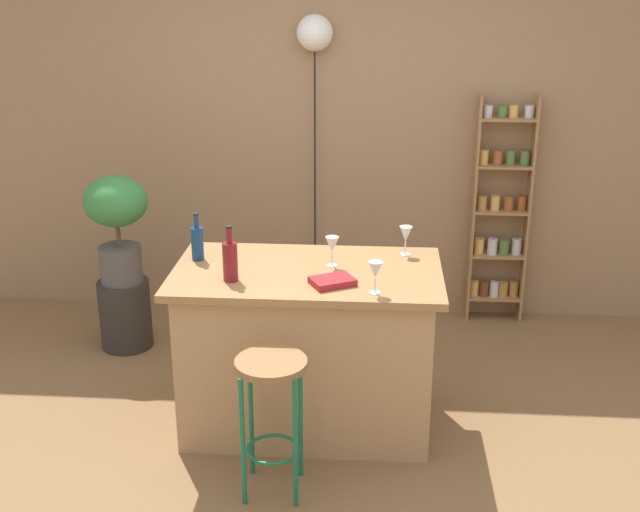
{
  "coord_description": "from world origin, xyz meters",
  "views": [
    {
      "loc": [
        0.36,
        -3.63,
        2.41
      ],
      "look_at": [
        0.05,
        0.55,
        0.9
      ],
      "focal_mm": 44.94,
      "sensor_mm": 36.0,
      "label": 1
    }
  ],
  "objects_px": {
    "bottle_olive_oil": "(197,242)",
    "cookbook": "(332,281)",
    "potted_plant": "(117,219)",
    "pendant_globe_light": "(315,36)",
    "bottle_wine_red": "(230,260)",
    "wine_glass_left": "(332,245)",
    "plant_stool": "(125,314)",
    "spice_shelf": "(500,213)",
    "wine_glass_center": "(375,271)",
    "bar_stool": "(272,395)",
    "wine_glass_right": "(406,235)"
  },
  "relations": [
    {
      "from": "cookbook",
      "to": "bottle_olive_oil",
      "type": "bearing_deg",
      "value": 129.2
    },
    {
      "from": "wine_glass_center",
      "to": "spice_shelf",
      "type": "bearing_deg",
      "value": 64.4
    },
    {
      "from": "spice_shelf",
      "to": "wine_glass_left",
      "type": "height_order",
      "value": "spice_shelf"
    },
    {
      "from": "bar_stool",
      "to": "wine_glass_left",
      "type": "height_order",
      "value": "wine_glass_left"
    },
    {
      "from": "cookbook",
      "to": "bar_stool",
      "type": "bearing_deg",
      "value": -148.14
    },
    {
      "from": "bottle_olive_oil",
      "to": "cookbook",
      "type": "xyz_separation_m",
      "value": [
        0.76,
        -0.32,
        -0.08
      ]
    },
    {
      "from": "plant_stool",
      "to": "pendant_globe_light",
      "type": "xyz_separation_m",
      "value": [
        1.22,
        0.68,
        1.76
      ]
    },
    {
      "from": "wine_glass_center",
      "to": "cookbook",
      "type": "relative_size",
      "value": 0.78
    },
    {
      "from": "potted_plant",
      "to": "wine_glass_right",
      "type": "distance_m",
      "value": 1.92
    },
    {
      "from": "spice_shelf",
      "to": "plant_stool",
      "type": "xyz_separation_m",
      "value": [
        -2.53,
        -0.65,
        -0.56
      ]
    },
    {
      "from": "plant_stool",
      "to": "wine_glass_center",
      "type": "xyz_separation_m",
      "value": [
        1.66,
        -1.16,
        0.8
      ]
    },
    {
      "from": "bottle_wine_red",
      "to": "wine_glass_right",
      "type": "relative_size",
      "value": 1.78
    },
    {
      "from": "bar_stool",
      "to": "pendant_globe_light",
      "type": "distance_m",
      "value": 2.63
    },
    {
      "from": "potted_plant",
      "to": "plant_stool",
      "type": "bearing_deg",
      "value": 0.0
    },
    {
      "from": "bottle_wine_red",
      "to": "wine_glass_right",
      "type": "xyz_separation_m",
      "value": [
        0.9,
        0.46,
        0.01
      ]
    },
    {
      "from": "wine_glass_right",
      "to": "pendant_globe_light",
      "type": "distance_m",
      "value": 1.7
    },
    {
      "from": "plant_stool",
      "to": "wine_glass_center",
      "type": "bearing_deg",
      "value": -34.8
    },
    {
      "from": "bottle_olive_oil",
      "to": "pendant_globe_light",
      "type": "xyz_separation_m",
      "value": [
        0.53,
        1.42,
        0.98
      ]
    },
    {
      "from": "potted_plant",
      "to": "pendant_globe_light",
      "type": "xyz_separation_m",
      "value": [
        1.22,
        0.68,
        1.09
      ]
    },
    {
      "from": "bottle_wine_red",
      "to": "pendant_globe_light",
      "type": "distance_m",
      "value": 1.99
    },
    {
      "from": "spice_shelf",
      "to": "wine_glass_center",
      "type": "bearing_deg",
      "value": -115.6
    },
    {
      "from": "potted_plant",
      "to": "bottle_wine_red",
      "type": "distance_m",
      "value": 1.4
    },
    {
      "from": "plant_stool",
      "to": "bottle_wine_red",
      "type": "bearing_deg",
      "value": -48.28
    },
    {
      "from": "bar_stool",
      "to": "wine_glass_right",
      "type": "bearing_deg",
      "value": 55.48
    },
    {
      "from": "spice_shelf",
      "to": "potted_plant",
      "type": "distance_m",
      "value": 2.61
    },
    {
      "from": "plant_stool",
      "to": "wine_glass_right",
      "type": "bearing_deg",
      "value": -17.74
    },
    {
      "from": "plant_stool",
      "to": "bottle_wine_red",
      "type": "relative_size",
      "value": 1.59
    },
    {
      "from": "wine_glass_left",
      "to": "bottle_olive_oil",
      "type": "bearing_deg",
      "value": 176.28
    },
    {
      "from": "wine_glass_center",
      "to": "pendant_globe_light",
      "type": "bearing_deg",
      "value": 103.52
    },
    {
      "from": "potted_plant",
      "to": "wine_glass_left",
      "type": "distance_m",
      "value": 1.64
    },
    {
      "from": "bar_stool",
      "to": "potted_plant",
      "type": "bearing_deg",
      "value": 128.29
    },
    {
      "from": "wine_glass_center",
      "to": "wine_glass_right",
      "type": "xyz_separation_m",
      "value": [
        0.16,
        0.57,
        0.0
      ]
    },
    {
      "from": "spice_shelf",
      "to": "wine_glass_center",
      "type": "height_order",
      "value": "spice_shelf"
    },
    {
      "from": "bar_stool",
      "to": "wine_glass_left",
      "type": "xyz_separation_m",
      "value": [
        0.24,
        0.71,
        0.5
      ]
    },
    {
      "from": "plant_stool",
      "to": "pendant_globe_light",
      "type": "height_order",
      "value": "pendant_globe_light"
    },
    {
      "from": "bottle_wine_red",
      "to": "potted_plant",
      "type": "bearing_deg",
      "value": 131.72
    },
    {
      "from": "plant_stool",
      "to": "cookbook",
      "type": "height_order",
      "value": "cookbook"
    },
    {
      "from": "potted_plant",
      "to": "pendant_globe_light",
      "type": "relative_size",
      "value": 0.34
    },
    {
      "from": "bottle_wine_red",
      "to": "bottle_olive_oil",
      "type": "xyz_separation_m",
      "value": [
        -0.23,
        0.3,
        -0.01
      ]
    },
    {
      "from": "bar_stool",
      "to": "potted_plant",
      "type": "xyz_separation_m",
      "value": [
        -1.19,
        1.51,
        0.37
      ]
    },
    {
      "from": "bottle_olive_oil",
      "to": "wine_glass_left",
      "type": "bearing_deg",
      "value": -3.72
    },
    {
      "from": "spice_shelf",
      "to": "pendant_globe_light",
      "type": "distance_m",
      "value": 1.77
    },
    {
      "from": "wine_glass_left",
      "to": "potted_plant",
      "type": "bearing_deg",
      "value": 151.01
    },
    {
      "from": "bottle_olive_oil",
      "to": "cookbook",
      "type": "relative_size",
      "value": 1.26
    },
    {
      "from": "wine_glass_left",
      "to": "pendant_globe_light",
      "type": "xyz_separation_m",
      "value": [
        -0.21,
        1.47,
        0.96
      ]
    },
    {
      "from": "plant_stool",
      "to": "potted_plant",
      "type": "distance_m",
      "value": 0.67
    },
    {
      "from": "potted_plant",
      "to": "bar_stool",
      "type": "bearing_deg",
      "value": -51.71
    },
    {
      "from": "bar_stool",
      "to": "wine_glass_left",
      "type": "distance_m",
      "value": 0.91
    },
    {
      "from": "spice_shelf",
      "to": "wine_glass_center",
      "type": "distance_m",
      "value": 2.01
    },
    {
      "from": "bar_stool",
      "to": "plant_stool",
      "type": "relative_size",
      "value": 1.52
    }
  ]
}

